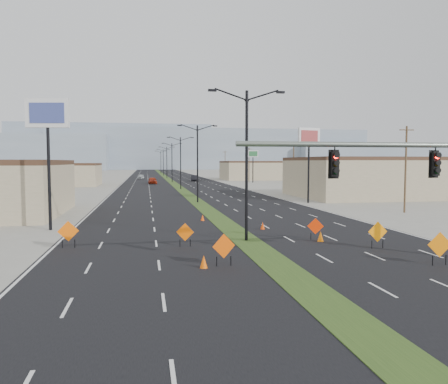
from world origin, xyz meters
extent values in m
plane|color=gray|center=(0.00, 0.00, 0.00)|extent=(600.00, 600.00, 0.00)
cube|color=black|center=(0.00, 100.00, 0.00)|extent=(25.00, 400.00, 0.02)
cube|color=#264117|center=(0.00, 100.00, 0.00)|extent=(2.00, 400.00, 0.04)
cube|color=tan|center=(-32.00, 85.00, 2.25)|extent=(30.00, 14.00, 4.50)
cube|color=tan|center=(34.00, 45.00, 2.75)|extent=(36.00, 18.00, 5.50)
cube|color=tan|center=(38.00, 110.00, 2.50)|extent=(44.00, 16.00, 5.00)
cube|color=gray|center=(40.00, 300.00, 14.00)|extent=(220.00, 50.00, 28.00)
cube|color=gray|center=(180.00, 290.00, 9.00)|extent=(160.00, 50.00, 18.00)
cube|color=gray|center=(-30.00, 320.00, 16.00)|extent=(140.00, 50.00, 32.00)
cylinder|color=slate|center=(5.20, 2.00, 6.10)|extent=(16.00, 0.24, 0.24)
cube|color=black|center=(1.70, 2.00, 5.22)|extent=(0.50, 0.28, 1.30)
sphere|color=#FF0C05|center=(1.70, 1.84, 5.57)|extent=(0.22, 0.22, 0.22)
cube|color=black|center=(6.70, 2.00, 5.22)|extent=(0.50, 0.28, 1.30)
sphere|color=#FF0C05|center=(6.70, 1.84, 5.57)|extent=(0.22, 0.22, 0.22)
cylinder|color=black|center=(0.00, 12.00, 5.00)|extent=(0.20, 0.20, 10.00)
cube|color=black|center=(-2.30, 12.00, 9.95)|extent=(0.55, 0.24, 0.14)
cube|color=black|center=(2.30, 12.00, 9.95)|extent=(0.55, 0.24, 0.14)
cylinder|color=black|center=(0.00, 40.00, 5.00)|extent=(0.20, 0.20, 10.00)
cube|color=black|center=(-2.30, 40.00, 9.95)|extent=(0.55, 0.24, 0.14)
cube|color=black|center=(2.30, 40.00, 9.95)|extent=(0.55, 0.24, 0.14)
cylinder|color=black|center=(0.00, 68.00, 5.00)|extent=(0.20, 0.20, 10.00)
cube|color=black|center=(-2.30, 68.00, 9.95)|extent=(0.55, 0.24, 0.14)
cube|color=black|center=(2.30, 68.00, 9.95)|extent=(0.55, 0.24, 0.14)
cylinder|color=black|center=(0.00, 96.00, 5.00)|extent=(0.20, 0.20, 10.00)
cube|color=black|center=(-2.30, 96.00, 9.95)|extent=(0.55, 0.24, 0.14)
cube|color=black|center=(2.30, 96.00, 9.95)|extent=(0.55, 0.24, 0.14)
cylinder|color=black|center=(0.00, 124.00, 5.00)|extent=(0.20, 0.20, 10.00)
cube|color=black|center=(-2.30, 124.00, 9.95)|extent=(0.55, 0.24, 0.14)
cube|color=black|center=(2.30, 124.00, 9.95)|extent=(0.55, 0.24, 0.14)
cylinder|color=black|center=(0.00, 152.00, 5.00)|extent=(0.20, 0.20, 10.00)
cube|color=black|center=(-2.30, 152.00, 9.95)|extent=(0.55, 0.24, 0.14)
cube|color=black|center=(2.30, 152.00, 9.95)|extent=(0.55, 0.24, 0.14)
cylinder|color=black|center=(0.00, 180.00, 5.00)|extent=(0.20, 0.20, 10.00)
cube|color=black|center=(-2.30, 180.00, 9.95)|extent=(0.55, 0.24, 0.14)
cube|color=black|center=(2.30, 180.00, 9.95)|extent=(0.55, 0.24, 0.14)
cylinder|color=#4C3823|center=(20.00, 25.00, 4.50)|extent=(0.20, 0.20, 9.00)
cube|color=#4C3823|center=(20.00, 25.00, 8.60)|extent=(1.60, 0.10, 0.10)
cylinder|color=#4C3823|center=(20.00, 60.00, 4.50)|extent=(0.20, 0.20, 9.00)
cube|color=#4C3823|center=(20.00, 60.00, 8.60)|extent=(1.60, 0.10, 0.10)
cylinder|color=#4C3823|center=(20.00, 95.00, 4.50)|extent=(0.20, 0.20, 9.00)
cube|color=#4C3823|center=(20.00, 95.00, 8.60)|extent=(1.60, 0.10, 0.10)
cylinder|color=#4C3823|center=(20.00, 130.00, 4.50)|extent=(0.20, 0.20, 9.00)
cube|color=#4C3823|center=(20.00, 130.00, 8.60)|extent=(1.60, 0.10, 0.10)
imported|color=maroon|center=(-5.08, 88.87, 0.82)|extent=(2.21, 4.92, 1.64)
imported|color=black|center=(6.35, 102.13, 0.80)|extent=(2.03, 4.97, 1.60)
imported|color=#A7ADB1|center=(-8.16, 120.59, 0.64)|extent=(2.21, 4.54, 1.27)
cube|color=#F05A05|center=(-11.37, 11.58, 1.05)|extent=(1.24, 0.33, 1.27)
cylinder|color=black|center=(-11.74, 11.58, 0.26)|extent=(0.05, 0.05, 0.53)
cylinder|color=black|center=(-11.00, 11.58, 0.26)|extent=(0.05, 0.05, 0.53)
cube|color=#DA4A04|center=(-2.75, 5.24, 1.05)|extent=(1.23, 0.37, 1.26)
cylinder|color=black|center=(-3.12, 5.24, 0.26)|extent=(0.05, 0.05, 0.52)
cylinder|color=black|center=(-2.38, 5.24, 0.26)|extent=(0.05, 0.05, 0.52)
cube|color=#FF6105|center=(-4.24, 10.69, 0.93)|extent=(1.07, 0.39, 1.12)
cylinder|color=black|center=(-4.56, 10.69, 0.23)|extent=(0.05, 0.05, 0.47)
cylinder|color=black|center=(-3.91, 10.69, 0.23)|extent=(0.05, 0.05, 0.47)
cube|color=red|center=(4.78, 11.70, 0.92)|extent=(1.05, 0.43, 1.11)
cylinder|color=black|center=(4.46, 11.70, 0.23)|extent=(0.05, 0.05, 0.46)
cylinder|color=black|center=(5.11, 11.70, 0.23)|extent=(0.05, 0.05, 0.46)
cube|color=orange|center=(8.19, 3.46, 1.08)|extent=(1.30, 0.15, 1.30)
cylinder|color=black|center=(7.81, 3.46, 0.27)|extent=(0.05, 0.05, 0.54)
cylinder|color=black|center=(8.57, 3.46, 0.27)|extent=(0.05, 0.05, 0.54)
cube|color=orange|center=(7.33, 8.05, 1.05)|extent=(1.26, 0.07, 1.26)
cylinder|color=black|center=(6.97, 8.05, 0.26)|extent=(0.05, 0.05, 0.53)
cylinder|color=black|center=(7.70, 8.05, 0.26)|extent=(0.05, 0.05, 0.53)
cone|color=#EA5604|center=(-3.81, 5.00, 0.33)|extent=(0.50, 0.50, 0.66)
cone|color=#D63A04|center=(2.39, 16.61, 0.30)|extent=(0.42, 0.42, 0.60)
cone|color=orange|center=(4.81, 10.87, 0.34)|extent=(0.49, 0.49, 0.69)
cone|color=#FA4805|center=(-1.63, 22.40, 0.28)|extent=(0.40, 0.40, 0.56)
cylinder|color=black|center=(-14.00, 19.31, 4.19)|extent=(0.24, 0.24, 8.39)
cube|color=white|center=(-14.00, 19.31, 9.05)|extent=(3.32, 0.88, 2.21)
cube|color=#3B478E|center=(-14.00, 19.11, 9.05)|extent=(2.62, 0.48, 1.54)
cylinder|color=black|center=(14.00, 36.97, 3.98)|extent=(0.24, 0.24, 7.95)
cube|color=white|center=(14.00, 36.97, 8.58)|extent=(3.13, 1.07, 2.09)
cube|color=#9E3435|center=(14.00, 36.77, 8.58)|extent=(2.45, 0.63, 1.46)
cylinder|color=black|center=(20.15, 91.35, 3.39)|extent=(0.24, 0.24, 6.78)
cube|color=white|center=(20.15, 91.35, 7.31)|extent=(2.65, 1.16, 1.78)
cube|color=#317B44|center=(20.15, 91.15, 7.31)|extent=(2.05, 0.71, 1.25)
camera|label=1|loc=(-6.61, -16.34, 5.34)|focal=35.00mm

